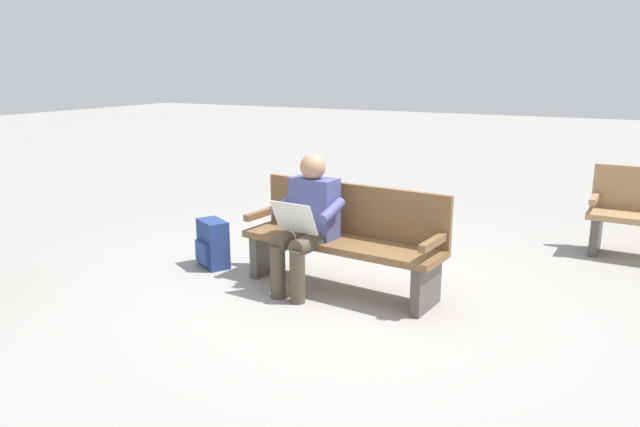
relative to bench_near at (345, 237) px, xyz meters
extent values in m
plane|color=gray|center=(0.01, 0.07, -0.46)|extent=(40.00, 40.00, 0.00)
cube|color=brown|center=(0.01, 0.07, -0.04)|extent=(1.84, 0.64, 0.06)
cube|color=brown|center=(-0.01, -0.14, 0.22)|extent=(1.80, 0.21, 0.45)
cube|color=brown|center=(-0.84, 0.15, 0.11)|extent=(0.10, 0.48, 0.06)
cube|color=brown|center=(0.85, -0.01, 0.11)|extent=(0.10, 0.48, 0.06)
cube|color=#4C4742|center=(-0.79, 0.14, -0.26)|extent=(0.12, 0.44, 0.39)
cube|color=#4C4742|center=(0.80, 0.00, -0.26)|extent=(0.12, 0.44, 0.39)
cube|color=#474C84|center=(0.25, 0.10, 0.25)|extent=(0.42, 0.26, 0.52)
sphere|color=#A87A5B|center=(0.25, 0.12, 0.61)|extent=(0.22, 0.22, 0.22)
cylinder|color=#4C4233|center=(0.17, 0.32, 0.01)|extent=(0.19, 0.43, 0.15)
cylinder|color=#4C4233|center=(0.37, 0.30, 0.01)|extent=(0.19, 0.43, 0.15)
cylinder|color=#4C4233|center=(0.18, 0.50, -0.23)|extent=(0.13, 0.13, 0.45)
cylinder|color=#4C4233|center=(0.38, 0.49, -0.23)|extent=(0.13, 0.13, 0.45)
cylinder|color=#474C84|center=(0.02, 0.22, 0.28)|extent=(0.12, 0.32, 0.18)
cylinder|color=#474C84|center=(0.50, 0.18, 0.28)|extent=(0.12, 0.32, 0.18)
cube|color=silver|center=(0.28, 0.40, 0.23)|extent=(0.41, 0.17, 0.27)
cube|color=navy|center=(1.36, 0.10, -0.23)|extent=(0.39, 0.33, 0.46)
cube|color=navy|center=(1.42, 0.20, -0.30)|extent=(0.23, 0.15, 0.21)
cube|color=#9E7A51|center=(-1.81, -2.16, 0.11)|extent=(0.08, 0.48, 0.06)
cube|color=#4C4742|center=(-1.86, -2.15, -0.26)|extent=(0.09, 0.43, 0.39)
camera|label=1|loc=(-2.18, 4.53, 1.44)|focal=33.90mm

